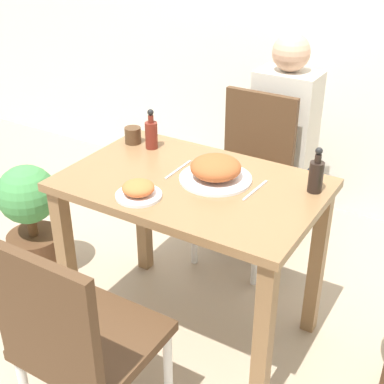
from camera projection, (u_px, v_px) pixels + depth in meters
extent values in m
plane|color=tan|center=(192.00, 327.00, 2.51)|extent=(16.00, 16.00, 0.00)
cube|color=olive|center=(192.00, 185.00, 2.15)|extent=(1.03, 0.67, 0.04)
cube|color=olive|center=(67.00, 264.00, 2.33)|extent=(0.06, 0.06, 0.74)
cube|color=olive|center=(263.00, 344.00, 1.91)|extent=(0.06, 0.06, 0.74)
cube|color=olive|center=(143.00, 208.00, 2.76)|extent=(0.06, 0.06, 0.74)
cube|color=olive|center=(317.00, 263.00, 2.34)|extent=(0.06, 0.06, 0.74)
cube|color=#4C331E|center=(94.00, 340.00, 1.83)|extent=(0.42, 0.42, 0.04)
cube|color=#4C331E|center=(44.00, 320.00, 1.57)|extent=(0.40, 0.04, 0.44)
cylinder|color=white|center=(168.00, 374.00, 2.00)|extent=(0.03, 0.03, 0.42)
cylinder|color=white|center=(94.00, 338.00, 2.16)|extent=(0.03, 0.03, 0.42)
cube|color=#4C331E|center=(242.00, 187.00, 2.81)|extent=(0.42, 0.42, 0.04)
cube|color=#4C331E|center=(260.00, 133.00, 2.84)|extent=(0.40, 0.04, 0.44)
cylinder|color=white|center=(195.00, 230.00, 2.87)|extent=(0.03, 0.03, 0.42)
cylinder|color=white|center=(256.00, 250.00, 2.70)|extent=(0.03, 0.03, 0.42)
cylinder|color=white|center=(226.00, 202.00, 3.14)|extent=(0.03, 0.03, 0.42)
cylinder|color=white|center=(283.00, 218.00, 2.97)|extent=(0.03, 0.03, 0.42)
cylinder|color=white|center=(215.00, 179.00, 2.14)|extent=(0.29, 0.29, 0.01)
ellipsoid|color=#A35128|center=(216.00, 167.00, 2.12)|extent=(0.20, 0.20, 0.09)
cylinder|color=white|center=(139.00, 195.00, 2.02)|extent=(0.18, 0.18, 0.01)
ellipsoid|color=#CC6633|center=(138.00, 188.00, 2.01)|extent=(0.12, 0.12, 0.05)
cylinder|color=#4C331E|center=(133.00, 135.00, 2.46)|extent=(0.08, 0.08, 0.07)
cylinder|color=black|center=(316.00, 177.00, 2.03)|extent=(0.06, 0.06, 0.12)
cylinder|color=black|center=(318.00, 158.00, 2.00)|extent=(0.03, 0.03, 0.03)
sphere|color=black|center=(319.00, 151.00, 1.98)|extent=(0.03, 0.03, 0.03)
cylinder|color=maroon|center=(151.00, 135.00, 2.40)|extent=(0.06, 0.06, 0.12)
cylinder|color=maroon|center=(151.00, 119.00, 2.36)|extent=(0.03, 0.03, 0.03)
sphere|color=black|center=(150.00, 112.00, 2.34)|extent=(0.03, 0.03, 0.03)
cube|color=silver|center=(178.00, 169.00, 2.23)|extent=(0.01, 0.20, 0.00)
cube|color=silver|center=(255.00, 190.00, 2.07)|extent=(0.02, 0.19, 0.00)
cylinder|color=#51331E|center=(37.00, 255.00, 2.80)|extent=(0.28, 0.28, 0.26)
cylinder|color=brown|center=(33.00, 227.00, 2.72)|extent=(0.05, 0.05, 0.09)
sphere|color=#428947|center=(27.00, 194.00, 2.63)|extent=(0.29, 0.29, 0.29)
cube|color=#2D3347|center=(279.00, 194.00, 3.18)|extent=(0.28, 0.20, 0.45)
cube|color=beige|center=(285.00, 118.00, 2.95)|extent=(0.34, 0.22, 0.52)
sphere|color=tan|center=(291.00, 52.00, 2.78)|extent=(0.20, 0.20, 0.20)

